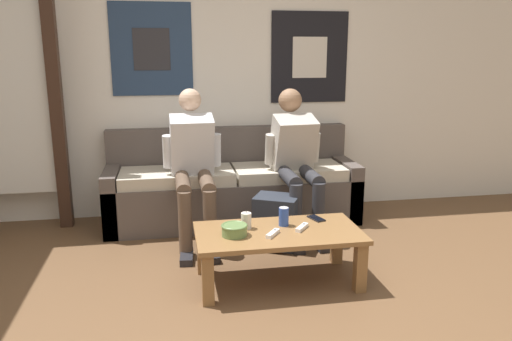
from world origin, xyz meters
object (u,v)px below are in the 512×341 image
object	(u,v)px
couch	(233,189)
game_controller_near_left	(302,227)
coffee_table	(278,240)
person_seated_adult	(193,161)
person_seated_teen	(296,156)
backpack	(276,223)
cell_phone	(316,218)
game_controller_near_right	(273,234)
pillar_candle	(246,221)
drink_can_blue	(284,217)
ceramic_bowl	(234,229)

from	to	relation	value
couch	game_controller_near_left	size ratio (longest dim) A/B	16.06
coffee_table	person_seated_adult	world-z (taller)	person_seated_adult
person_seated_adult	person_seated_teen	world-z (taller)	person_seated_adult
backpack	cell_phone	distance (m)	0.48
backpack	game_controller_near_right	xyz separation A→B (m)	(-0.17, -0.66, 0.17)
pillar_candle	game_controller_near_right	xyz separation A→B (m)	(0.14, -0.15, -0.04)
drink_can_blue	coffee_table	bearing A→B (deg)	-121.02
couch	person_seated_teen	distance (m)	0.68
coffee_table	drink_can_blue	xyz separation A→B (m)	(0.06, 0.09, 0.12)
person_seated_adult	ceramic_bowl	distance (m)	0.99
person_seated_adult	backpack	size ratio (longest dim) A/B	2.93
person_seated_teen	drink_can_blue	bearing A→B (deg)	-109.49
person_seated_teen	ceramic_bowl	world-z (taller)	person_seated_teen
person_seated_adult	cell_phone	xyz separation A→B (m)	(0.79, -0.73, -0.28)
game_controller_near_left	person_seated_teen	bearing A→B (deg)	78.02
person_seated_adult	ceramic_bowl	size ratio (longest dim) A/B	7.07
ceramic_bowl	drink_can_blue	size ratio (longest dim) A/B	1.35
backpack	drink_can_blue	xyz separation A→B (m)	(-0.06, -0.49, 0.22)
ceramic_bowl	cell_phone	distance (m)	0.63
ceramic_bowl	person_seated_teen	bearing A→B (deg)	56.38
backpack	ceramic_bowl	size ratio (longest dim) A/B	2.41
ceramic_bowl	game_controller_near_left	xyz separation A→B (m)	(0.45, 0.03, -0.03)
ceramic_bowl	game_controller_near_left	world-z (taller)	ceramic_bowl
person_seated_adult	pillar_candle	world-z (taller)	person_seated_adult
couch	person_seated_teen	size ratio (longest dim) A/B	1.86
person_seated_teen	game_controller_near_right	bearing A→B (deg)	-111.96
couch	drink_can_blue	world-z (taller)	couch
game_controller_near_right	cell_phone	distance (m)	0.44
couch	backpack	bearing A→B (deg)	-70.20
game_controller_near_right	game_controller_near_left	bearing A→B (deg)	19.68
ceramic_bowl	pillar_candle	xyz separation A→B (m)	(0.09, 0.11, 0.01)
couch	drink_can_blue	size ratio (longest dim) A/B	17.48
person_seated_adult	game_controller_near_left	xyz separation A→B (m)	(0.64, -0.90, -0.27)
game_controller_near_right	couch	bearing A→B (deg)	93.29
person_seated_teen	pillar_candle	bearing A→B (deg)	-122.78
coffee_table	pillar_candle	world-z (taller)	pillar_candle
couch	cell_phone	distance (m)	1.17
person_seated_adult	cell_phone	world-z (taller)	person_seated_adult
ceramic_bowl	pillar_candle	size ratio (longest dim) A/B	1.43
backpack	pillar_candle	size ratio (longest dim) A/B	3.44
backpack	game_controller_near_left	distance (m)	0.61
pillar_candle	game_controller_near_left	bearing A→B (deg)	-12.68
coffee_table	ceramic_bowl	bearing A→B (deg)	-173.75
coffee_table	drink_can_blue	size ratio (longest dim) A/B	8.56
cell_phone	pillar_candle	bearing A→B (deg)	-169.28
coffee_table	ceramic_bowl	xyz separation A→B (m)	(-0.29, -0.03, 0.10)
game_controller_near_left	pillar_candle	bearing A→B (deg)	167.32
backpack	game_controller_near_right	size ratio (longest dim) A/B	2.95
backpack	game_controller_near_left	bearing A→B (deg)	-85.97
backpack	pillar_candle	xyz separation A→B (m)	(-0.31, -0.50, 0.21)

